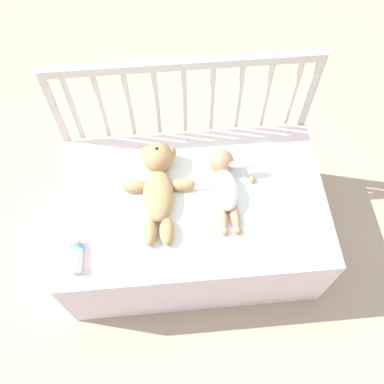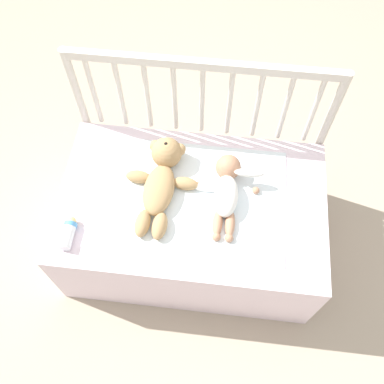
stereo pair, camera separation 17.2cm
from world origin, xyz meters
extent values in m
plane|color=tan|center=(0.00, 0.00, 0.00)|extent=(12.00, 12.00, 0.00)
cube|color=silver|center=(0.00, 0.00, 0.22)|extent=(1.11, 0.69, 0.43)
cylinder|color=beige|center=(-0.54, 0.37, 0.42)|extent=(0.04, 0.04, 0.84)
cylinder|color=beige|center=(0.54, 0.37, 0.42)|extent=(0.04, 0.04, 0.84)
cube|color=beige|center=(0.00, 0.37, 0.83)|extent=(1.08, 0.03, 0.04)
cylinder|color=beige|center=(-0.46, 0.37, 0.62)|extent=(0.02, 0.02, 0.38)
cylinder|color=beige|center=(-0.35, 0.37, 0.62)|extent=(0.02, 0.02, 0.38)
cylinder|color=beige|center=(-0.23, 0.37, 0.62)|extent=(0.02, 0.02, 0.38)
cylinder|color=beige|center=(-0.12, 0.37, 0.62)|extent=(0.02, 0.02, 0.38)
cylinder|color=beige|center=(0.00, 0.37, 0.62)|extent=(0.02, 0.02, 0.38)
cylinder|color=beige|center=(0.12, 0.37, 0.62)|extent=(0.02, 0.02, 0.38)
cylinder|color=beige|center=(0.23, 0.37, 0.62)|extent=(0.02, 0.02, 0.38)
cylinder|color=beige|center=(0.35, 0.37, 0.62)|extent=(0.02, 0.02, 0.38)
cylinder|color=beige|center=(0.46, 0.37, 0.62)|extent=(0.02, 0.02, 0.38)
cube|color=white|center=(-0.01, 0.01, 0.44)|extent=(0.79, 0.54, 0.01)
ellipsoid|color=tan|center=(-0.14, 0.01, 0.47)|extent=(0.14, 0.25, 0.08)
sphere|color=tan|center=(-0.13, 0.18, 0.50)|extent=(0.13, 0.13, 0.13)
sphere|color=tan|center=(-0.13, 0.18, 0.53)|extent=(0.06, 0.06, 0.06)
sphere|color=black|center=(-0.13, 0.18, 0.56)|extent=(0.02, 0.02, 0.02)
sphere|color=tan|center=(-0.18, 0.20, 0.50)|extent=(0.05, 0.05, 0.05)
sphere|color=tan|center=(-0.07, 0.20, 0.50)|extent=(0.05, 0.05, 0.05)
ellipsoid|color=tan|center=(-0.23, 0.07, 0.46)|extent=(0.11, 0.06, 0.05)
ellipsoid|color=tan|center=(-0.03, 0.06, 0.46)|extent=(0.11, 0.06, 0.05)
ellipsoid|color=tan|center=(-0.18, -0.14, 0.46)|extent=(0.07, 0.12, 0.06)
ellipsoid|color=tan|center=(-0.11, -0.15, 0.46)|extent=(0.07, 0.12, 0.06)
ellipsoid|color=white|center=(0.14, 0.01, 0.48)|extent=(0.10, 0.19, 0.09)
sphere|color=tan|center=(0.14, 0.14, 0.49)|extent=(0.11, 0.11, 0.11)
ellipsoid|color=white|center=(0.05, 0.06, 0.45)|extent=(0.12, 0.04, 0.04)
ellipsoid|color=white|center=(0.22, 0.11, 0.51)|extent=(0.12, 0.04, 0.04)
sphere|color=tan|center=(0.01, 0.06, 0.45)|extent=(0.03, 0.03, 0.03)
sphere|color=tan|center=(0.26, 0.06, 0.45)|extent=(0.03, 0.03, 0.03)
ellipsoid|color=tan|center=(0.11, -0.10, 0.45)|extent=(0.04, 0.12, 0.04)
ellipsoid|color=tan|center=(0.16, -0.10, 0.45)|extent=(0.04, 0.12, 0.04)
sphere|color=tan|center=(0.11, -0.16, 0.45)|extent=(0.03, 0.03, 0.03)
sphere|color=tan|center=(0.16, -0.16, 0.45)|extent=(0.03, 0.03, 0.03)
cylinder|color=white|center=(-0.46, -0.23, 0.46)|extent=(0.05, 0.10, 0.05)
cylinder|color=#4C99D8|center=(-0.46, -0.18, 0.46)|extent=(0.05, 0.02, 0.05)
sphere|color=#EAC67F|center=(-0.46, -0.16, 0.46)|extent=(0.04, 0.04, 0.04)
camera|label=1|loc=(-0.07, -0.85, 1.99)|focal=40.00mm
camera|label=2|loc=(0.10, -0.84, 1.99)|focal=40.00mm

